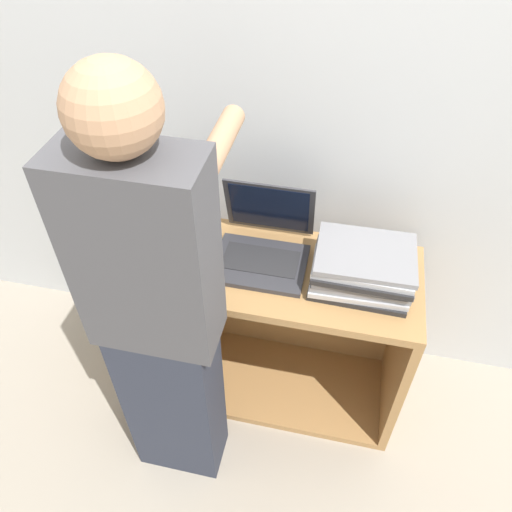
# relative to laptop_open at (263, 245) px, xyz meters

# --- Properties ---
(ground_plane) EXTENTS (12.00, 12.00, 0.00)m
(ground_plane) POSITION_rel_laptop_open_xyz_m (0.00, -0.30, -0.85)
(ground_plane) COLOR #9E9384
(wall_back) EXTENTS (8.00, 0.05, 2.40)m
(wall_back) POSITION_rel_laptop_open_xyz_m (0.00, 0.29, 0.35)
(wall_back) COLOR silver
(wall_back) RESTS_ON ground_plane
(cart) EXTENTS (1.24, 0.49, 0.79)m
(cart) POSITION_rel_laptop_open_xyz_m (0.00, 0.01, -0.45)
(cart) COLOR #A87A47
(cart) RESTS_ON ground_plane
(laptop_open) EXTENTS (0.35, 0.35, 0.28)m
(laptop_open) POSITION_rel_laptop_open_xyz_m (0.00, 0.00, 0.00)
(laptop_open) COLOR #333338
(laptop_open) RESTS_ON cart
(laptop_stack_left) EXTENTS (0.37, 0.29, 0.13)m
(laptop_stack_left) POSITION_rel_laptop_open_xyz_m (-0.38, -0.05, 0.01)
(laptop_stack_left) COLOR #232326
(laptop_stack_left) RESTS_ON cart
(laptop_stack_right) EXTENTS (0.37, 0.29, 0.15)m
(laptop_stack_right) POSITION_rel_laptop_open_xyz_m (0.38, -0.06, 0.02)
(laptop_stack_right) COLOR #232326
(laptop_stack_right) RESTS_ON cart
(person) EXTENTS (0.40, 0.53, 1.74)m
(person) POSITION_rel_laptop_open_xyz_m (-0.24, -0.47, 0.04)
(person) COLOR #2D3342
(person) RESTS_ON ground_plane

